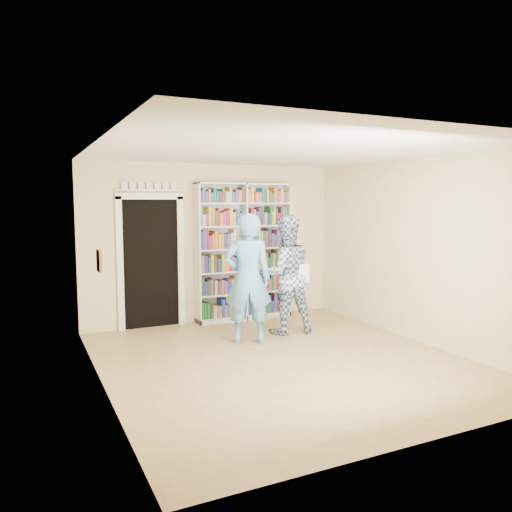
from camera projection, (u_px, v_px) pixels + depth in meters
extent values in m
plane|color=olive|center=(282.00, 360.00, 6.51)|extent=(5.00, 5.00, 0.00)
plane|color=white|center=(283.00, 150.00, 6.22)|extent=(5.00, 5.00, 0.00)
plane|color=beige|center=(213.00, 243.00, 8.61)|extent=(4.50, 0.00, 4.50)
plane|color=beige|center=(100.00, 268.00, 5.40)|extent=(0.00, 5.00, 5.00)
plane|color=beige|center=(417.00, 250.00, 7.33)|extent=(0.00, 5.00, 5.00)
cube|color=white|center=(244.00, 252.00, 8.70)|extent=(1.73, 0.32, 2.38)
cube|color=white|center=(244.00, 252.00, 8.70)|extent=(0.03, 0.32, 2.38)
cube|color=black|center=(151.00, 264.00, 8.16)|extent=(0.90, 0.03, 2.10)
cube|color=silver|center=(120.00, 266.00, 7.93)|extent=(0.10, 0.06, 2.20)
cube|color=silver|center=(181.00, 262.00, 8.36)|extent=(0.10, 0.06, 2.20)
cube|color=silver|center=(150.00, 196.00, 8.02)|extent=(1.10, 0.06, 0.10)
cube|color=silver|center=(150.00, 190.00, 8.01)|extent=(1.10, 0.08, 0.02)
cube|color=brown|center=(99.00, 261.00, 5.58)|extent=(0.03, 0.25, 0.25)
imported|color=#5B9ACB|center=(248.00, 279.00, 7.22)|extent=(0.80, 0.65, 1.90)
imported|color=#2B4884|center=(285.00, 274.00, 7.81)|extent=(0.99, 0.82, 1.86)
cube|color=white|center=(303.00, 273.00, 7.64)|extent=(0.20, 0.06, 0.29)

